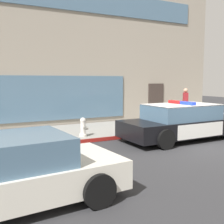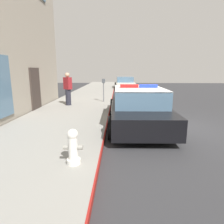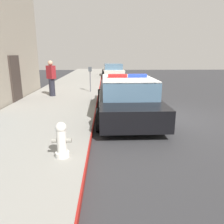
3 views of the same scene
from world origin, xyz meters
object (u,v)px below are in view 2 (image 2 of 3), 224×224
(police_cruiser, at_px, (138,106))
(car_down_street, at_px, (125,83))
(pedestrian_on_sidewalk, at_px, (68,89))
(parking_meter, at_px, (104,86))
(fire_hydrant, at_px, (73,147))

(police_cruiser, xyz_separation_m, car_down_street, (13.53, 0.02, -0.05))
(police_cruiser, relative_size, pedestrian_on_sidewalk, 3.04)
(police_cruiser, bearing_deg, parking_meter, 19.22)
(police_cruiser, distance_m, parking_meter, 4.61)
(police_cruiser, relative_size, parking_meter, 3.88)
(police_cruiser, xyz_separation_m, pedestrian_on_sidewalk, (3.11, 3.38, 0.33))
(parking_meter, bearing_deg, fire_hydrant, 179.65)
(police_cruiser, bearing_deg, pedestrian_on_sidewalk, 46.54)
(car_down_street, bearing_deg, fire_hydrant, 172.66)
(police_cruiser, height_order, pedestrian_on_sidewalk, pedestrian_on_sidewalk)
(fire_hydrant, xyz_separation_m, pedestrian_on_sidewalk, (6.65, 1.75, 0.51))
(parking_meter, bearing_deg, car_down_street, -9.59)
(fire_hydrant, height_order, parking_meter, parking_meter)
(fire_hydrant, relative_size, car_down_street, 0.17)
(car_down_street, bearing_deg, pedestrian_on_sidewalk, 160.18)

